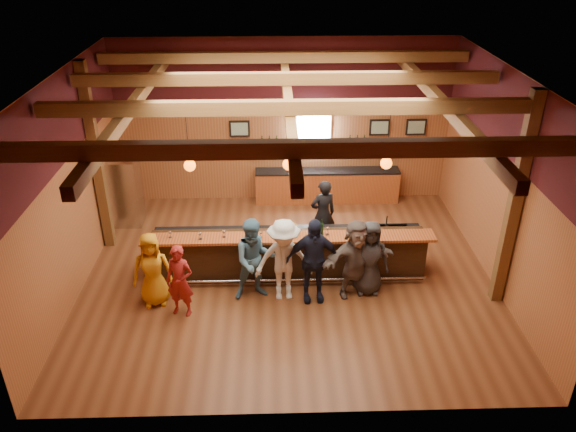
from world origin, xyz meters
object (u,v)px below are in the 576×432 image
(ice_bucket, at_px, (292,230))
(bartender, at_px, (323,214))
(bottle_a, at_px, (320,229))
(stainless_fridge, at_px, (126,192))
(customer_white, at_px, (284,260))
(customer_brown, at_px, (355,259))
(bar_counter, at_px, (289,252))
(customer_denim, at_px, (255,259))
(customer_dark, at_px, (369,258))
(customer_orange, at_px, (152,270))
(customer_redvest, at_px, (180,281))
(customer_navy, at_px, (313,260))
(back_bar_cabinet, at_px, (327,186))

(ice_bucket, bearing_deg, bartender, 60.22)
(bottle_a, bearing_deg, stainless_fridge, 150.64)
(customer_white, distance_m, ice_bucket, 0.83)
(customer_brown, bearing_deg, bar_counter, 127.98)
(customer_denim, relative_size, bartender, 1.05)
(bar_counter, relative_size, stainless_fridge, 3.50)
(bar_counter, relative_size, bartender, 3.62)
(customer_denim, height_order, customer_dark, customer_denim)
(customer_orange, distance_m, bartender, 4.28)
(bartender, bearing_deg, customer_redvest, 23.28)
(customer_navy, distance_m, ice_bucket, 0.93)
(bartender, xyz_separation_m, ice_bucket, (-0.79, -1.37, 0.36))
(bar_counter, relative_size, customer_dark, 3.76)
(customer_denim, relative_size, bottle_a, 5.81)
(customer_navy, bearing_deg, back_bar_cabinet, 76.41)
(customer_orange, height_order, bottle_a, customer_orange)
(bottle_a, bearing_deg, customer_brown, -42.78)
(customer_white, height_order, customer_dark, customer_white)
(bartender, bearing_deg, back_bar_cabinet, -114.66)
(customer_denim, xyz_separation_m, customer_brown, (2.09, 0.03, -0.04))
(customer_redvest, bearing_deg, customer_white, 27.67)
(bar_counter, relative_size, customer_white, 3.41)
(customer_dark, bearing_deg, customer_navy, -169.42)
(customer_navy, relative_size, customer_brown, 1.08)
(customer_orange, relative_size, customer_dark, 0.97)
(customer_navy, bearing_deg, customer_redvest, -175.78)
(stainless_fridge, height_order, ice_bucket, stainless_fridge)
(customer_brown, bearing_deg, customer_denim, 161.90)
(bar_counter, xyz_separation_m, customer_brown, (1.36, -0.88, 0.35))
(customer_denim, xyz_separation_m, customer_white, (0.60, -0.07, 0.01))
(customer_navy, bearing_deg, customer_orange, 176.04)
(customer_white, distance_m, customer_dark, 1.81)
(customer_redvest, height_order, ice_bucket, customer_redvest)
(bartender, bearing_deg, stainless_fridge, -31.75)
(back_bar_cabinet, height_order, ice_bucket, ice_bucket)
(customer_brown, bearing_deg, ice_bucket, 134.68)
(customer_redvest, height_order, bottle_a, customer_redvest)
(stainless_fridge, xyz_separation_m, customer_denim, (3.38, -3.36, 0.01))
(customer_orange, xyz_separation_m, customer_white, (2.68, 0.09, 0.11))
(customer_orange, xyz_separation_m, customer_dark, (4.48, 0.26, 0.02))
(stainless_fridge, relative_size, bottle_a, 5.74)
(bar_counter, bearing_deg, customer_navy, -66.34)
(customer_orange, distance_m, customer_denim, 2.09)
(back_bar_cabinet, xyz_separation_m, bartender, (-0.33, -2.44, 0.39))
(stainless_fridge, relative_size, customer_white, 0.98)
(customer_brown, bearing_deg, customer_white, 164.85)
(customer_denim, distance_m, bottle_a, 1.58)
(stainless_fridge, distance_m, customer_redvest, 4.34)
(customer_brown, distance_m, bottle_a, 1.02)
(back_bar_cabinet, xyz_separation_m, customer_dark, (0.48, -4.38, 0.36))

